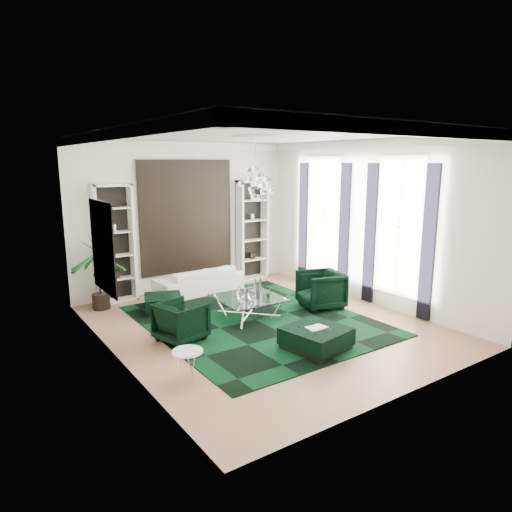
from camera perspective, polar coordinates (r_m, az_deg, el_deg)
floor at (r=9.51m, az=0.95°, el=-8.64°), size 6.00×7.00×0.02m
ceiling at (r=8.93m, az=1.03°, el=15.00°), size 6.00×7.00×0.02m
wall_back at (r=12.03m, az=-8.78°, el=4.90°), size 6.00×0.02×3.80m
wall_front at (r=6.54m, az=19.11°, el=-1.26°), size 6.00×0.02×3.80m
wall_left at (r=7.71m, az=-17.57°, el=0.72°), size 0.02×7.00×3.80m
wall_right at (r=11.03m, az=13.87°, el=4.09°), size 0.02×7.00×3.80m
crown_molding at (r=8.93m, az=1.03°, el=14.30°), size 6.00×7.00×0.18m
ceiling_medallion at (r=9.18m, az=-0.09°, el=14.66°), size 0.90×0.90×0.05m
tapestry at (r=11.99m, az=-8.67°, el=4.88°), size 2.50×0.06×2.80m
shelving_left at (r=11.22m, az=-17.25°, el=1.44°), size 0.90×0.38×2.80m
shelving_right at (r=12.89m, az=-0.48°, el=3.24°), size 0.90×0.38×2.80m
painting at (r=8.29m, az=-18.51°, el=1.06°), size 0.04×1.30×1.60m
window_near at (r=10.44m, az=17.47°, el=3.48°), size 0.03×1.10×2.90m
curtain_near_a at (r=10.00m, az=20.76°, el=1.46°), size 0.07×0.30×3.25m
curtain_near_b at (r=10.95m, az=14.08°, el=2.70°), size 0.07×0.30×3.25m
window_far at (r=12.06m, az=8.49°, el=4.92°), size 0.03×1.10×2.90m
curtain_far_a at (r=11.51m, az=10.96°, el=3.26°), size 0.07×0.30×3.25m
curtain_far_b at (r=12.64m, az=5.93°, el=4.15°), size 0.07×0.30×3.25m
rug at (r=9.73m, az=-0.08°, el=-8.03°), size 4.20×5.00×0.02m
sofa at (r=11.74m, az=-7.14°, el=-3.04°), size 2.30×1.04×0.65m
armchair_left at (r=8.72m, az=-9.34°, el=-8.05°), size 1.00×0.98×0.75m
armchair_right at (r=10.58m, az=8.10°, el=-4.18°), size 1.14×1.12×0.85m
coffee_table at (r=9.86m, az=-0.91°, el=-6.43°), size 1.37×1.37×0.45m
ottoman_side at (r=10.49m, az=-11.54°, el=-5.82°), size 1.03×1.03×0.36m
ottoman_front at (r=8.34m, az=7.52°, el=-10.20°), size 1.15×1.15×0.40m
book at (r=8.26m, az=7.56°, el=-8.84°), size 0.37×0.25×0.03m
side_table at (r=7.28m, az=-8.51°, el=-13.36°), size 0.62×0.62×0.46m
palm at (r=10.80m, az=-19.09°, el=-0.85°), size 1.57×1.57×2.14m
chandelier at (r=9.17m, az=-0.09°, el=8.92°), size 1.01×1.01×0.73m
table_plant at (r=9.72m, az=1.61°, el=-4.56°), size 0.14×0.12×0.24m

